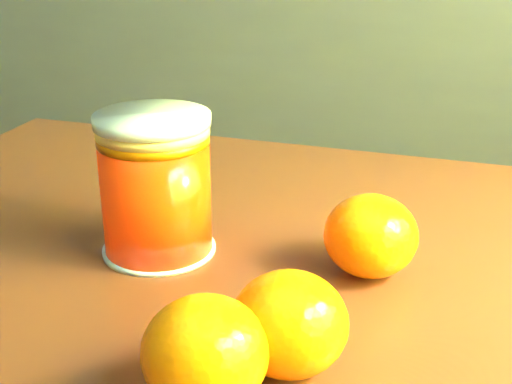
# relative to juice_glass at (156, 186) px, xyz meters

# --- Properties ---
(kitchen_counter) EXTENTS (3.15, 0.60, 0.90)m
(kitchen_counter) POSITION_rel_juice_glass_xyz_m (-0.73, 1.25, -0.32)
(kitchen_counter) COLOR #48494D
(kitchen_counter) RESTS_ON ground
(juice_glass) EXTENTS (0.09, 0.09, 0.11)m
(juice_glass) POSITION_rel_juice_glass_xyz_m (0.00, 0.00, 0.00)
(juice_glass) COLOR #FF2F05
(juice_glass) RESTS_ON table
(orange_front) EXTENTS (0.09, 0.09, 0.06)m
(orange_front) POSITION_rel_juice_glass_xyz_m (0.14, -0.12, -0.02)
(orange_front) COLOR orange
(orange_front) RESTS_ON table
(orange_back) EXTENTS (0.08, 0.08, 0.06)m
(orange_back) POSITION_rel_juice_glass_xyz_m (0.17, 0.01, -0.02)
(orange_back) COLOR orange
(orange_back) RESTS_ON table
(orange_extra) EXTENTS (0.07, 0.07, 0.06)m
(orange_extra) POSITION_rel_juice_glass_xyz_m (0.10, -0.16, -0.02)
(orange_extra) COLOR orange
(orange_extra) RESTS_ON table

